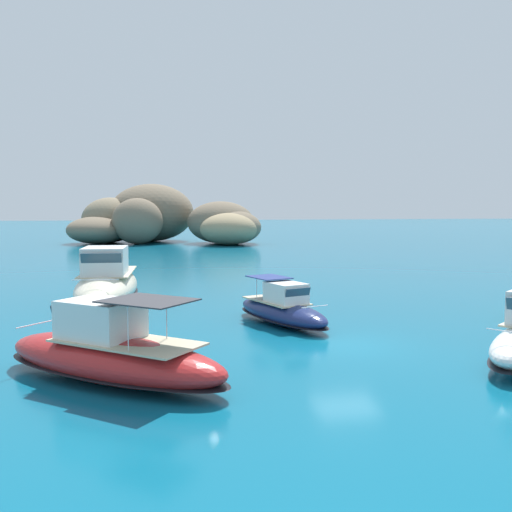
% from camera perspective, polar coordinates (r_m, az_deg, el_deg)
% --- Properties ---
extents(ground_plane, '(400.00, 400.00, 0.00)m').
position_cam_1_polar(ground_plane, '(22.75, 8.94, -8.67)').
color(ground_plane, '#0C5B7A').
extents(islet_large, '(21.10, 20.23, 8.67)m').
position_cam_1_polar(islet_large, '(87.15, -11.84, 3.79)').
color(islet_large, '#756651').
rests_on(islet_large, ground).
extents(islet_small, '(12.72, 14.66, 6.01)m').
position_cam_1_polar(islet_small, '(81.59, -2.92, 2.97)').
color(islet_small, '#756651').
rests_on(islet_small, ground).
extents(motorboat_cream, '(3.72, 10.82, 3.14)m').
position_cam_1_polar(motorboat_cream, '(32.62, -14.56, -2.75)').
color(motorboat_cream, beige).
rests_on(motorboat_cream, ground).
extents(motorboat_red, '(8.11, 7.25, 2.63)m').
position_cam_1_polar(motorboat_red, '(18.31, -14.20, -9.42)').
color(motorboat_red, red).
rests_on(motorboat_red, ground).
extents(motorboat_navy, '(4.11, 6.79, 2.05)m').
position_cam_1_polar(motorboat_navy, '(26.14, 2.62, -5.36)').
color(motorboat_navy, navy).
rests_on(motorboat_navy, ground).
extents(dinghy_tender, '(1.38, 2.85, 0.58)m').
position_cam_1_polar(dinghy_tender, '(24.49, -14.04, -7.24)').
color(dinghy_tender, yellow).
rests_on(dinghy_tender, ground).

